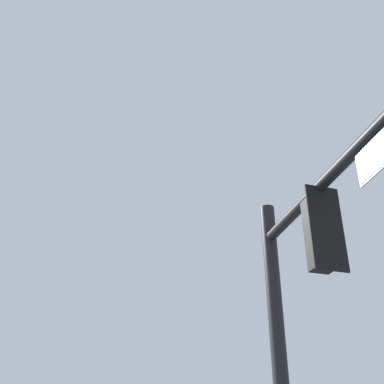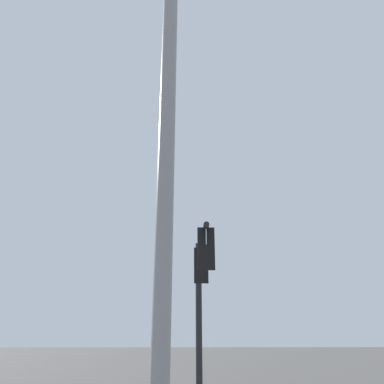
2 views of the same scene
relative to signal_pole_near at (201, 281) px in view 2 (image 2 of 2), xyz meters
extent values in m
cylinder|color=black|center=(-1.67, 0.08, -1.09)|extent=(0.25, 0.25, 5.82)
cylinder|color=black|center=(0.70, -0.03, 1.22)|extent=(4.75, 0.41, 0.18)
cube|color=black|center=(0.18, -0.01, 0.55)|extent=(0.06, 0.52, 1.30)
cube|color=black|center=(-0.01, 0.00, 0.55)|extent=(0.38, 0.34, 1.10)
cylinder|color=black|center=(-0.01, 0.00, 1.16)|extent=(0.04, 0.04, 0.12)
cylinder|color=#340503|center=(-0.21, 0.01, 0.88)|extent=(0.04, 0.22, 0.22)
cylinder|color=#392D05|center=(-0.21, 0.01, 0.55)|extent=(0.04, 0.22, 0.22)
cylinder|color=green|center=(-0.21, 0.01, 0.22)|extent=(0.04, 0.22, 0.22)
cube|color=black|center=(2.79, -0.14, 0.55)|extent=(0.06, 0.52, 1.30)
cube|color=black|center=(2.60, -0.13, 0.55)|extent=(0.38, 0.34, 1.10)
cylinder|color=black|center=(2.60, -0.13, 1.16)|extent=(0.04, 0.04, 0.12)
cylinder|color=#340503|center=(2.40, -0.12, 0.88)|extent=(0.04, 0.22, 0.22)
cylinder|color=#392D05|center=(2.40, -0.12, 0.55)|extent=(0.04, 0.22, 0.22)
cylinder|color=green|center=(2.40, -0.12, 0.22)|extent=(0.04, 0.22, 0.22)
cube|color=#0A4C7F|center=(2.00, -0.10, 0.90)|extent=(1.74, 0.12, 0.43)
cube|color=white|center=(2.00, -0.10, 0.90)|extent=(1.80, 0.11, 0.49)
cylinder|color=gray|center=(10.13, -1.45, 0.39)|extent=(0.18, 0.18, 8.78)
camera|label=1|loc=(5.86, -3.96, -2.77)|focal=50.00mm
camera|label=2|loc=(13.72, -1.48, -2.09)|focal=35.00mm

